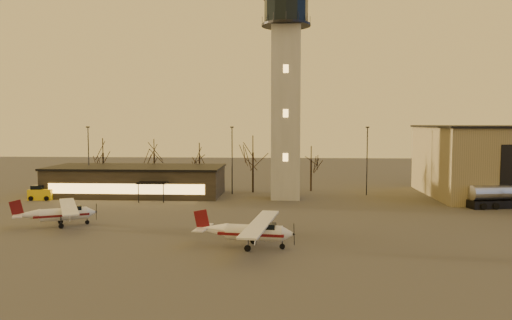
# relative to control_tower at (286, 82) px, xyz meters

# --- Properties ---
(ground) EXTENTS (220.00, 220.00, 0.00)m
(ground) POSITION_rel_control_tower_xyz_m (0.00, -30.00, -16.33)
(ground) COLOR #413E3C
(ground) RESTS_ON ground
(control_tower) EXTENTS (6.80, 6.80, 32.60)m
(control_tower) POSITION_rel_control_tower_xyz_m (0.00, 0.00, 0.00)
(control_tower) COLOR #9F9D96
(control_tower) RESTS_ON ground
(terminal) EXTENTS (25.40, 12.20, 4.30)m
(terminal) POSITION_rel_control_tower_xyz_m (-21.99, 1.98, -14.17)
(terminal) COLOR black
(terminal) RESTS_ON ground
(light_poles) EXTENTS (58.50, 12.25, 10.14)m
(light_poles) POSITION_rel_control_tower_xyz_m (0.50, 1.00, -10.92)
(light_poles) COLOR black
(light_poles) RESTS_ON ground
(tree_row) EXTENTS (37.20, 9.20, 8.80)m
(tree_row) POSITION_rel_control_tower_xyz_m (-13.70, 9.16, -10.39)
(tree_row) COLOR black
(tree_row) RESTS_ON ground
(cessna_front) EXTENTS (9.35, 11.79, 3.24)m
(cessna_front) POSITION_rel_control_tower_xyz_m (-2.49, -27.94, -15.22)
(cessna_front) COLOR silver
(cessna_front) RESTS_ON ground
(cessna_rear) EXTENTS (8.85, 10.54, 3.05)m
(cessna_rear) POSITION_rel_control_tower_xyz_m (-22.92, -20.05, -15.28)
(cessna_rear) COLOR silver
(cessna_rear) RESTS_ON ground
(fuel_truck) EXTENTS (8.17, 3.86, 2.92)m
(fuel_truck) POSITION_rel_control_tower_xyz_m (26.90, -6.00, -15.17)
(fuel_truck) COLOR black
(fuel_truck) RESTS_ON ground
(service_cart) EXTENTS (3.34, 2.28, 2.03)m
(service_cart) POSITION_rel_control_tower_xyz_m (-34.06, -3.13, -15.55)
(service_cart) COLOR yellow
(service_cart) RESTS_ON ground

